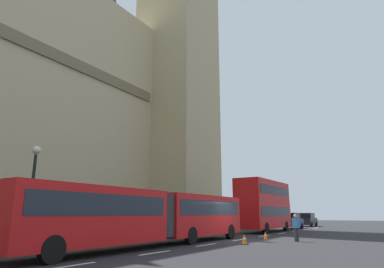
% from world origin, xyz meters
% --- Properties ---
extents(ground_plane, '(160.00, 160.00, 0.00)m').
position_xyz_m(ground_plane, '(0.00, 0.00, 0.00)').
color(ground_plane, '#262628').
extents(lane_centre_marking, '(39.00, 0.16, 0.01)m').
position_xyz_m(lane_centre_marking, '(5.45, 0.00, 0.00)').
color(lane_centre_marking, silver).
rests_on(lane_centre_marking, ground_plane).
extents(articulated_bus, '(17.37, 2.54, 2.90)m').
position_xyz_m(articulated_bus, '(-6.05, 1.99, 1.75)').
color(articulated_bus, red).
rests_on(articulated_bus, ground_plane).
extents(double_decker_bus, '(9.15, 2.54, 4.90)m').
position_xyz_m(double_decker_bus, '(11.24, 2.00, 2.71)').
color(double_decker_bus, red).
rests_on(double_decker_bus, ground_plane).
extents(sedan_lead, '(4.40, 1.86, 1.85)m').
position_xyz_m(sedan_lead, '(20.16, 2.00, 0.91)').
color(sedan_lead, navy).
rests_on(sedan_lead, ground_plane).
extents(sedan_trailing, '(4.40, 1.86, 1.85)m').
position_xyz_m(sedan_trailing, '(29.07, 2.25, 0.91)').
color(sedan_trailing, black).
rests_on(sedan_trailing, ground_plane).
extents(traffic_cone_west, '(0.36, 0.36, 0.58)m').
position_xyz_m(traffic_cone_west, '(-2.28, -1.73, 0.28)').
color(traffic_cone_west, black).
rests_on(traffic_cone_west, ground_plane).
extents(traffic_cone_middle, '(0.36, 0.36, 0.58)m').
position_xyz_m(traffic_cone_middle, '(1.48, -1.62, 0.28)').
color(traffic_cone_middle, black).
rests_on(traffic_cone_middle, ground_plane).
extents(street_lamp, '(0.44, 0.44, 5.27)m').
position_xyz_m(street_lamp, '(-10.58, 6.50, 3.06)').
color(street_lamp, black).
rests_on(street_lamp, ground_plane).
extents(pedestrian_near_cones, '(0.39, 0.46, 1.69)m').
position_xyz_m(pedestrian_near_cones, '(1.45, -3.70, 0.91)').
color(pedestrian_near_cones, '#333333').
rests_on(pedestrian_near_cones, ground_plane).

